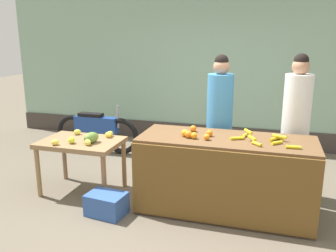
{
  "coord_description": "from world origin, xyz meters",
  "views": [
    {
      "loc": [
        0.99,
        -3.95,
        2.06
      ],
      "look_at": [
        -0.22,
        0.15,
        0.96
      ],
      "focal_mm": 38.06,
      "sensor_mm": 36.0,
      "label": 1
    }
  ],
  "objects": [
    {
      "name": "produce_sack",
      "position": [
        -0.6,
        0.8,
        0.27
      ],
      "size": [
        0.45,
        0.42,
        0.54
      ],
      "primitive_type": "ellipsoid",
      "rotation": [
        0.0,
        0.0,
        0.44
      ],
      "color": "tan",
      "rests_on": "ground"
    },
    {
      "name": "banana_bunch_pile",
      "position": [
        0.94,
        -0.01,
        0.94
      ],
      "size": [
        0.75,
        0.51,
        0.07
      ],
      "color": "gold",
      "rests_on": "fruit_stall_counter"
    },
    {
      "name": "orange_pile",
      "position": [
        0.16,
        -0.05,
        0.95
      ],
      "size": [
        0.35,
        0.38,
        0.08
      ],
      "color": "orange",
      "rests_on": "fruit_stall_counter"
    },
    {
      "name": "side_table_wooden",
      "position": [
        -1.37,
        0.0,
        0.62
      ],
      "size": [
        1.04,
        0.71,
        0.72
      ],
      "color": "olive",
      "rests_on": "ground"
    },
    {
      "name": "mango_papaya_pile",
      "position": [
        -1.24,
        -0.03,
        0.77
      ],
      "size": [
        0.61,
        0.67,
        0.14
      ],
      "color": "yellow",
      "rests_on": "side_table_wooden"
    },
    {
      "name": "parked_motorcycle",
      "position": [
        -1.98,
        1.58,
        0.4
      ],
      "size": [
        1.6,
        0.18,
        0.88
      ],
      "color": "black",
      "rests_on": "ground"
    },
    {
      "name": "vendor_woman_blue_shirt",
      "position": [
        0.35,
        0.64,
        0.92
      ],
      "size": [
        0.34,
        0.34,
        1.82
      ],
      "color": "#33333D",
      "rests_on": "ground"
    },
    {
      "name": "ground_plane",
      "position": [
        0.0,
        0.0,
        0.0
      ],
      "size": [
        24.0,
        24.0,
        0.0
      ],
      "primitive_type": "plane",
      "color": "#665B4C"
    },
    {
      "name": "vendor_woman_white_shirt",
      "position": [
        1.3,
        0.65,
        0.93
      ],
      "size": [
        0.34,
        0.34,
        1.84
      ],
      "color": "#33333D",
      "rests_on": "ground"
    },
    {
      "name": "produce_crate",
      "position": [
        -0.78,
        -0.5,
        0.13
      ],
      "size": [
        0.48,
        0.37,
        0.26
      ],
      "primitive_type": "cube",
      "rotation": [
        0.0,
        0.0,
        -0.12
      ],
      "color": "#3359A5",
      "rests_on": "ground"
    },
    {
      "name": "market_wall_back",
      "position": [
        0.0,
        2.76,
        1.5
      ],
      "size": [
        8.6,
        0.23,
        3.05
      ],
      "color": "#8CB299",
      "rests_on": "ground"
    },
    {
      "name": "fruit_stall_counter",
      "position": [
        0.53,
        -0.01,
        0.45
      ],
      "size": [
        2.02,
        0.8,
        0.91
      ],
      "color": "brown",
      "rests_on": "ground"
    }
  ]
}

